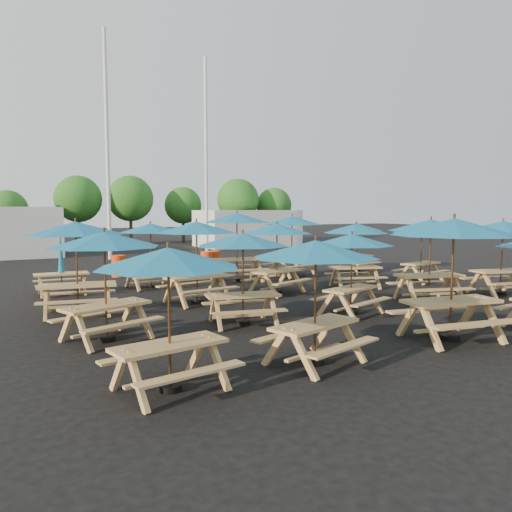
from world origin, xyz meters
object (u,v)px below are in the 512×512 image
picnic_unit_5 (243,244)px  picnic_unit_19 (357,229)px  picnic_unit_9 (352,243)px  picnic_unit_18 (422,232)px  picnic_unit_1 (104,244)px  picnic_unit_10 (277,232)px  picnic_unit_13 (431,229)px  picnic_unit_0 (168,264)px  picnic_unit_11 (237,221)px  waste_bin_3 (214,261)px  waste_bin_2 (207,262)px  waste_bin_0 (118,266)px  picnic_unit_8 (454,233)px  picnic_unit_7 (151,231)px  picnic_unit_4 (316,255)px  picnic_unit_15 (292,223)px  picnic_unit_17 (503,229)px  picnic_unit_6 (197,231)px  waste_bin_1 (163,264)px  picnic_unit_3 (61,268)px  picnic_unit_2 (76,233)px  picnic_unit_14 (356,232)px

picnic_unit_5 → picnic_unit_19: picnic_unit_5 is taller
picnic_unit_9 → picnic_unit_18: (6.01, 3.27, 0.04)m
picnic_unit_1 → picnic_unit_10: bearing=9.4°
picnic_unit_13 → picnic_unit_18: (2.92, 3.01, -0.26)m
picnic_unit_0 → picnic_unit_5: 4.35m
picnic_unit_0 → picnic_unit_19: bearing=30.0°
picnic_unit_11 → waste_bin_3: 3.92m
waste_bin_2 → waste_bin_0: bearing=178.0°
picnic_unit_8 → waste_bin_3: (0.61, 13.00, -1.76)m
picnic_unit_7 → waste_bin_3: (3.85, 3.35, -1.51)m
picnic_unit_7 → waste_bin_2: size_ratio=2.83×
picnic_unit_7 → picnic_unit_8: (3.24, -9.65, 0.26)m
picnic_unit_4 → picnic_unit_11: 10.09m
picnic_unit_13 → picnic_unit_19: size_ratio=1.20×
picnic_unit_19 → waste_bin_3: size_ratio=2.92×
picnic_unit_9 → picnic_unit_15: picnic_unit_15 is taller
picnic_unit_11 → picnic_unit_17: 8.84m
picnic_unit_6 → picnic_unit_19: size_ratio=1.07×
picnic_unit_10 → picnic_unit_9: bearing=-109.9°
picnic_unit_10 → picnic_unit_6: bearing=165.7°
picnic_unit_9 → picnic_unit_0: bearing=-171.2°
picnic_unit_9 → picnic_unit_13: size_ratio=0.87×
picnic_unit_6 → waste_bin_1: (1.20, 6.64, -1.62)m
picnic_unit_3 → picnic_unit_15: size_ratio=0.70×
picnic_unit_0 → picnic_unit_7: (2.71, 9.61, 0.07)m
picnic_unit_4 → picnic_unit_6: size_ratio=1.00×
picnic_unit_13 → picnic_unit_17: (2.93, -0.21, -0.06)m
picnic_unit_0 → picnic_unit_11: 11.23m
picnic_unit_13 → picnic_unit_18: 4.20m
picnic_unit_2 → picnic_unit_14: 8.97m
picnic_unit_14 → picnic_unit_15: picnic_unit_15 is taller
picnic_unit_0 → picnic_unit_5: picnic_unit_5 is taller
picnic_unit_1 → picnic_unit_8: 6.99m
picnic_unit_10 → picnic_unit_19: size_ratio=1.14×
picnic_unit_2 → picnic_unit_14: (8.97, 0.01, -0.17)m
picnic_unit_3 → picnic_unit_5: 7.11m
picnic_unit_15 → picnic_unit_3: bearing=167.2°
picnic_unit_14 → waste_bin_0: size_ratio=3.23×
picnic_unit_0 → picnic_unit_11: picnic_unit_11 is taller
picnic_unit_3 → picnic_unit_6: size_ratio=0.77×
picnic_unit_6 → picnic_unit_19: bearing=12.3°
waste_bin_1 → picnic_unit_18: bearing=-41.6°
picnic_unit_4 → picnic_unit_19: 13.18m
picnic_unit_9 → picnic_unit_14: 4.41m
picnic_unit_2 → picnic_unit_5: size_ratio=1.09×
picnic_unit_15 → waste_bin_2: size_ratio=3.43×
picnic_unit_17 → waste_bin_0: (-9.43, 9.96, -1.61)m
picnic_unit_2 → picnic_unit_10: picnic_unit_2 is taller
picnic_unit_7 → picnic_unit_8: bearing=-77.3°
waste_bin_0 → picnic_unit_2: bearing=-111.5°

